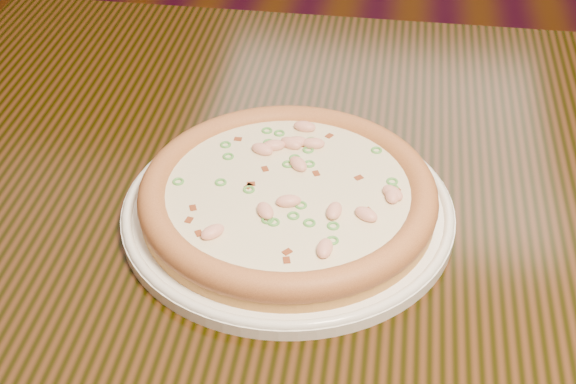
# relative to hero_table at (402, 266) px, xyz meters

# --- Properties ---
(ground) EXTENTS (9.00, 9.00, 0.00)m
(ground) POSITION_rel_hero_table_xyz_m (-0.10, 0.80, -0.65)
(ground) COLOR black
(hero_table) EXTENTS (1.20, 0.80, 0.75)m
(hero_table) POSITION_rel_hero_table_xyz_m (0.00, 0.00, 0.00)
(hero_table) COLOR black
(hero_table) RESTS_ON ground
(plate) EXTENTS (0.33, 0.33, 0.02)m
(plate) POSITION_rel_hero_table_xyz_m (-0.12, -0.05, 0.11)
(plate) COLOR white
(plate) RESTS_ON hero_table
(pizza) EXTENTS (0.29, 0.29, 0.03)m
(pizza) POSITION_rel_hero_table_xyz_m (-0.12, -0.05, 0.13)
(pizza) COLOR #CB8D40
(pizza) RESTS_ON plate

